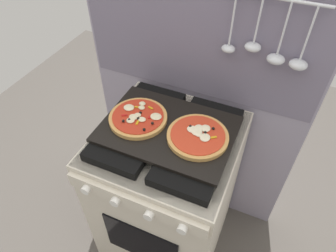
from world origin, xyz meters
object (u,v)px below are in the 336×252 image
object	(u,v)px
pizza_left	(138,117)
stove	(168,192)
pizza_right	(198,136)
baking_tray	(168,129)

from	to	relation	value
pizza_left	stove	bearing A→B (deg)	1.29
stove	pizza_right	bearing A→B (deg)	-1.31
stove	pizza_left	bearing A→B (deg)	-178.71
stove	pizza_right	size ratio (longest dim) A/B	3.68
pizza_right	pizza_left	bearing A→B (deg)	-179.99
stove	baking_tray	world-z (taller)	baking_tray
stove	pizza_left	size ratio (longest dim) A/B	3.68
baking_tray	pizza_left	xyz separation A→B (m)	(-0.13, -0.00, 0.02)
stove	baking_tray	bearing A→B (deg)	90.00
pizza_left	pizza_right	size ratio (longest dim) A/B	1.00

